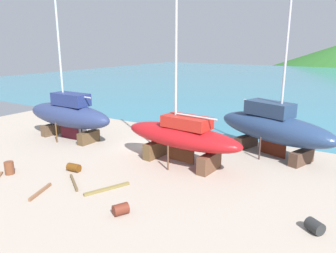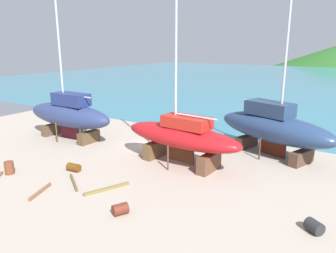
# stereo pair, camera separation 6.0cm
# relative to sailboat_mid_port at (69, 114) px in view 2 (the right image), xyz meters

# --- Properties ---
(ground_plane) EXTENTS (44.78, 44.78, 0.00)m
(ground_plane) POSITION_rel_sailboat_mid_port_xyz_m (7.74, -2.86, -2.34)
(ground_plane) COLOR #AC9D8D
(sea_water) EXTENTS (140.99, 110.34, 0.01)m
(sea_water) POSITION_rel_sailboat_mid_port_xyz_m (7.74, 63.51, -2.34)
(sea_water) COLOR teal
(sea_water) RESTS_ON ground
(sailboat_mid_port) EXTENTS (10.15, 3.05, 15.37)m
(sailboat_mid_port) POSITION_rel_sailboat_mid_port_xyz_m (0.00, 0.00, 0.00)
(sailboat_mid_port) COLOR brown
(sailboat_mid_port) RESTS_ON ground
(sailboat_small_center) EXTENTS (9.84, 3.69, 15.16)m
(sailboat_small_center) POSITION_rel_sailboat_mid_port_xyz_m (12.06, -0.16, -0.19)
(sailboat_small_center) COLOR brown
(sailboat_small_center) RESTS_ON ground
(sailboat_far_slipway) EXTENTS (10.47, 6.18, 15.87)m
(sailboat_far_slipway) POSITION_rel_sailboat_mid_port_xyz_m (17.20, 5.35, -0.04)
(sailboat_far_slipway) COLOR #4F372A
(sailboat_far_slipway) RESTS_ON ground
(worker) EXTENTS (0.38, 0.50, 1.58)m
(worker) POSITION_rel_sailboat_mid_port_xyz_m (-3.50, 5.09, -1.53)
(worker) COLOR orange
(worker) RESTS_ON ground
(barrel_by_slipway) EXTENTS (0.89, 0.97, 0.59)m
(barrel_by_slipway) POSITION_rel_sailboat_mid_port_xyz_m (13.00, -8.15, -2.04)
(barrel_by_slipway) COLOR maroon
(barrel_by_slipway) RESTS_ON ground
(barrel_tipped_center) EXTENTS (0.97, 0.65, 0.56)m
(barrel_tipped_center) POSITION_rel_sailboat_mid_port_xyz_m (6.43, -5.37, -2.06)
(barrel_tipped_center) COLOR #63370F
(barrel_tipped_center) RESTS_ON ground
(barrel_rust_far) EXTENTS (0.98, 0.95, 0.62)m
(barrel_rust_far) POSITION_rel_sailboat_mid_port_xyz_m (21.78, -4.58, -2.03)
(barrel_rust_far) COLOR #282A2A
(barrel_rust_far) RESTS_ON ground
(barrel_blue_faded) EXTENTS (0.86, 0.86, 0.88)m
(barrel_blue_faded) POSITION_rel_sailboat_mid_port_xyz_m (3.09, -8.03, -1.90)
(barrel_blue_faded) COLOR brown
(barrel_blue_faded) RESTS_ON ground
(timber_short_cross) EXTENTS (2.19, 1.53, 0.17)m
(timber_short_cross) POSITION_rel_sailboat_mid_port_xyz_m (8.02, -6.82, -2.25)
(timber_short_cross) COLOR brown
(timber_short_cross) RESTS_ON ground
(timber_plank_far) EXTENTS (0.90, 2.09, 0.19)m
(timber_plank_far) POSITION_rel_sailboat_mid_port_xyz_m (7.35, -8.79, -2.25)
(timber_plank_far) COLOR brown
(timber_plank_far) RESTS_ON ground
(timber_long_aft) EXTENTS (1.40, 2.77, 0.15)m
(timber_long_aft) POSITION_rel_sailboat_mid_port_xyz_m (10.43, -6.37, -2.26)
(timber_long_aft) COLOR olive
(timber_long_aft) RESTS_ON ground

